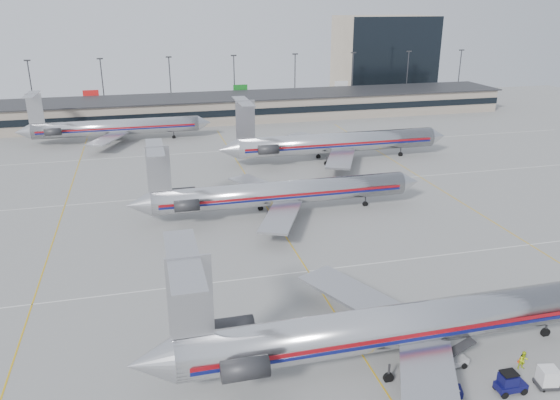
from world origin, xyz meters
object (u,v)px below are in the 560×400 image
object	(u,v)px
jet_foreground	(401,325)
belt_loader	(449,361)
jet_second_row	(276,193)
uld_container	(548,378)
tug_center	(445,388)

from	to	relation	value
jet_foreground	belt_loader	distance (m)	5.19
jet_second_row	uld_container	bearing A→B (deg)	-73.95
jet_foreground	uld_container	distance (m)	12.25
jet_foreground	tug_center	size ratio (longest dim) A/B	17.74
jet_second_row	belt_loader	xyz separation A→B (m)	(5.81, -38.30, -2.73)
jet_foreground	uld_container	world-z (taller)	jet_foreground
jet_foreground	uld_container	bearing A→B (deg)	-31.29
jet_second_row	belt_loader	bearing A→B (deg)	-81.37
belt_loader	jet_foreground	bearing A→B (deg)	144.65
jet_foreground	tug_center	xyz separation A→B (m)	(1.46, -5.27, -2.69)
jet_foreground	belt_loader	xyz separation A→B (m)	(3.79, -1.94, -2.97)
uld_container	jet_foreground	bearing A→B (deg)	159.68
jet_foreground	uld_container	size ratio (longest dim) A/B	24.67
jet_foreground	belt_loader	size ratio (longest dim) A/B	10.80
jet_foreground	belt_loader	bearing A→B (deg)	-27.14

